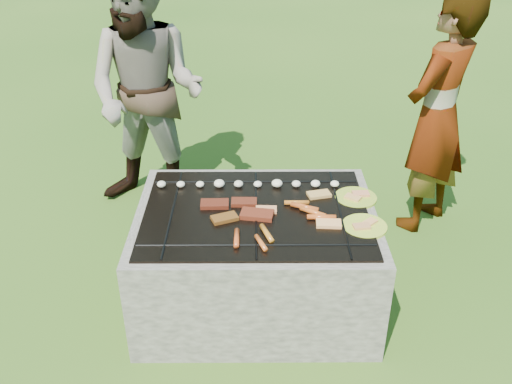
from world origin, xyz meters
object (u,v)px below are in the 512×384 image
at_px(plate_near, 365,226).
at_px(cook, 437,116).
at_px(plate_far, 356,197).
at_px(fire_pit, 256,260).
at_px(bystander, 147,93).

bearing_deg(plate_near, cook, 57.81).
xyz_separation_m(plate_near, cook, (0.62, 0.99, 0.20)).
height_order(plate_near, cook, cook).
bearing_deg(cook, plate_far, 3.64).
distance_m(fire_pit, plate_far, 0.67).
distance_m(plate_far, plate_near, 0.29).
height_order(fire_pit, bystander, bystander).
relative_size(fire_pit, plate_far, 4.45).
bearing_deg(bystander, plate_far, -20.81).
relative_size(plate_far, plate_near, 1.03).
bearing_deg(fire_pit, bystander, 123.84).
xyz_separation_m(plate_far, plate_near, (-0.00, -0.29, -0.00)).
relative_size(fire_pit, cook, 0.81).
bearing_deg(plate_far, plate_near, -90.18).
relative_size(fire_pit, plate_near, 4.58).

